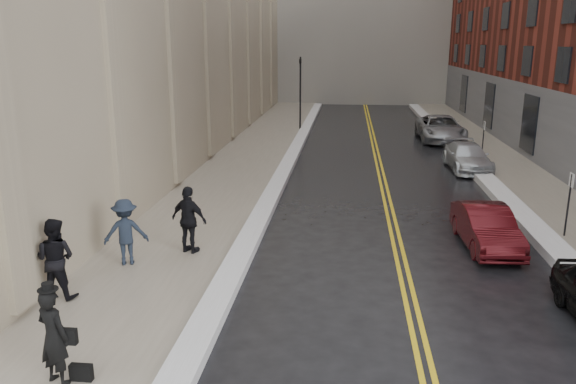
% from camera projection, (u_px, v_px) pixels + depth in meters
% --- Properties ---
extents(ground, '(160.00, 160.00, 0.00)m').
position_uv_depth(ground, '(300.00, 360.00, 11.33)').
color(ground, black).
rests_on(ground, ground).
extents(sidewalk_left, '(4.00, 64.00, 0.15)m').
position_uv_depth(sidewalk_left, '(236.00, 173.00, 27.14)').
color(sidewalk_left, gray).
rests_on(sidewalk_left, ground).
extents(sidewalk_right, '(3.00, 64.00, 0.15)m').
position_uv_depth(sidewalk_right, '(525.00, 180.00, 25.74)').
color(sidewalk_right, gray).
rests_on(sidewalk_right, ground).
extents(lane_stripe_a, '(0.12, 64.00, 0.01)m').
position_uv_depth(lane_stripe_a, '(379.00, 178.00, 26.45)').
color(lane_stripe_a, gold).
rests_on(lane_stripe_a, ground).
extents(lane_stripe_b, '(0.12, 64.00, 0.01)m').
position_uv_depth(lane_stripe_b, '(385.00, 178.00, 26.42)').
color(lane_stripe_b, gold).
rests_on(lane_stripe_b, ground).
extents(snow_ridge_left, '(0.70, 60.80, 0.26)m').
position_uv_depth(snow_ridge_left, '(283.00, 173.00, 26.89)').
color(snow_ridge_left, silver).
rests_on(snow_ridge_left, ground).
extents(snow_ridge_right, '(0.85, 60.80, 0.30)m').
position_uv_depth(snow_ridge_right, '(484.00, 178.00, 25.91)').
color(snow_ridge_right, silver).
rests_on(snow_ridge_right, ground).
extents(traffic_signal, '(0.18, 0.15, 5.20)m').
position_uv_depth(traffic_signal, '(300.00, 88.00, 39.61)').
color(traffic_signal, black).
rests_on(traffic_signal, ground).
extents(parking_sign_near, '(0.06, 0.35, 2.23)m').
position_uv_depth(parking_sign_near, '(569.00, 200.00, 17.84)').
color(parking_sign_near, black).
rests_on(parking_sign_near, ground).
extents(parking_sign_far, '(0.06, 0.35, 2.23)m').
position_uv_depth(parking_sign_far, '(483.00, 138.00, 29.36)').
color(parking_sign_far, black).
rests_on(parking_sign_far, ground).
extents(car_maroon, '(1.60, 4.01, 1.30)m').
position_uv_depth(car_maroon, '(486.00, 227.00, 17.42)').
color(car_maroon, '#430C10').
rests_on(car_maroon, ground).
extents(car_silver_near, '(2.03, 4.59, 1.31)m').
position_uv_depth(car_silver_near, '(467.00, 157.00, 27.99)').
color(car_silver_near, '#B7BBBF').
rests_on(car_silver_near, ground).
extents(car_silver_far, '(2.74, 5.87, 1.63)m').
position_uv_depth(car_silver_far, '(440.00, 128.00, 36.20)').
color(car_silver_far, '#93959A').
rests_on(car_silver_far, ground).
extents(pedestrian_main, '(0.79, 0.66, 1.85)m').
position_uv_depth(pedestrian_main, '(54.00, 337.00, 10.11)').
color(pedestrian_main, black).
rests_on(pedestrian_main, sidewalk_left).
extents(pedestrian_a, '(1.02, 0.82, 2.01)m').
position_uv_depth(pedestrian_a, '(55.00, 258.00, 13.55)').
color(pedestrian_a, black).
rests_on(pedestrian_a, sidewalk_left).
extents(pedestrian_b, '(1.38, 1.06, 1.89)m').
position_uv_depth(pedestrian_b, '(126.00, 232.00, 15.64)').
color(pedestrian_b, '#19212E').
rests_on(pedestrian_b, sidewalk_left).
extents(pedestrian_c, '(1.28, 0.86, 2.02)m').
position_uv_depth(pedestrian_c, '(189.00, 220.00, 16.48)').
color(pedestrian_c, black).
rests_on(pedestrian_c, sidewalk_left).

